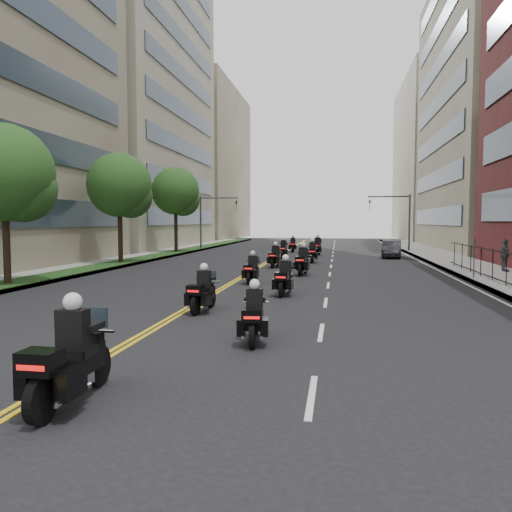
{
  "coord_description": "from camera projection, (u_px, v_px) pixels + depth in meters",
  "views": [
    {
      "loc": [
        3.61,
        -8.43,
        3.01
      ],
      "look_at": [
        0.15,
        12.68,
        1.51
      ],
      "focal_mm": 35.0,
      "sensor_mm": 36.0,
      "label": 1
    }
  ],
  "objects": [
    {
      "name": "ground",
      "position": [
        136.0,
        386.0,
        9.09
      ],
      "size": [
        160.0,
        160.0,
        0.0
      ],
      "primitive_type": "plane",
      "color": "black",
      "rests_on": "ground"
    },
    {
      "name": "sidewalk_right",
      "position": [
        471.0,
        267.0,
        31.76
      ],
      "size": [
        4.0,
        90.0,
        0.15
      ],
      "primitive_type": "cube",
      "color": "gray",
      "rests_on": "ground"
    },
    {
      "name": "sidewalk_left",
      "position": [
        116.0,
        262.0,
        35.63
      ],
      "size": [
        4.0,
        90.0,
        0.15
      ],
      "primitive_type": "cube",
      "color": "gray",
      "rests_on": "ground"
    },
    {
      "name": "grass_strip",
      "position": [
        127.0,
        261.0,
        35.49
      ],
      "size": [
        2.0,
        90.0,
        0.04
      ],
      "primitive_type": "cube",
      "color": "#143413",
      "rests_on": "sidewalk_left"
    },
    {
      "name": "building_right_far",
      "position": [
        449.0,
        160.0,
        81.49
      ],
      "size": [
        15.0,
        28.0,
        26.0
      ],
      "primitive_type": "cube",
      "color": "gray",
      "rests_on": "ground"
    },
    {
      "name": "building_left_mid",
      "position": [
        119.0,
        102.0,
        58.7
      ],
      "size": [
        16.11,
        28.0,
        34.0
      ],
      "color": "gray",
      "rests_on": "ground"
    },
    {
      "name": "building_left_far",
      "position": [
        192.0,
        165.0,
        88.51
      ],
      "size": [
        16.0,
        28.0,
        26.0
      ],
      "primitive_type": "cube",
      "color": "#776B57",
      "rests_on": "ground"
    },
    {
      "name": "street_trees",
      "position": [
        82.0,
        184.0,
        28.83
      ],
      "size": [
        4.4,
        38.4,
        7.98
      ],
      "color": "#322416",
      "rests_on": "ground"
    },
    {
      "name": "traffic_signal_right",
      "position": [
        399.0,
        214.0,
        48.64
      ],
      "size": [
        4.09,
        0.2,
        5.6
      ],
      "color": "#3F3F44",
      "rests_on": "ground"
    },
    {
      "name": "traffic_signal_left",
      "position": [
        210.0,
        214.0,
        51.71
      ],
      "size": [
        4.09,
        0.2,
        5.6
      ],
      "color": "#3F3F44",
      "rests_on": "ground"
    },
    {
      "name": "motorcycle_0",
      "position": [
        69.0,
        361.0,
        8.12
      ],
      "size": [
        0.57,
        2.49,
        1.84
      ],
      "rotation": [
        0.0,
        0.0,
        -0.01
      ],
      "color": "black",
      "rests_on": "ground"
    },
    {
      "name": "motorcycle_1",
      "position": [
        254.0,
        317.0,
        12.38
      ],
      "size": [
        0.59,
        2.12,
        1.57
      ],
      "rotation": [
        0.0,
        0.0,
        0.1
      ],
      "color": "black",
      "rests_on": "ground"
    },
    {
      "name": "motorcycle_2",
      "position": [
        203.0,
        293.0,
        16.56
      ],
      "size": [
        0.58,
        2.19,
        1.62
      ],
      "rotation": [
        0.0,
        0.0,
        -0.08
      ],
      "color": "black",
      "rests_on": "ground"
    },
    {
      "name": "motorcycle_3",
      "position": [
        285.0,
        279.0,
        20.29
      ],
      "size": [
        0.59,
        2.24,
        1.65
      ],
      "rotation": [
        0.0,
        0.0,
        -0.08
      ],
      "color": "black",
      "rests_on": "ground"
    },
    {
      "name": "motorcycle_4",
      "position": [
        252.0,
        270.0,
        24.24
      ],
      "size": [
        0.51,
        2.13,
        1.57
      ],
      "rotation": [
        0.0,
        0.0,
        -0.05
      ],
      "color": "black",
      "rests_on": "ground"
    },
    {
      "name": "motorcycle_5",
      "position": [
        303.0,
        262.0,
        27.85
      ],
      "size": [
        0.68,
        2.45,
        1.81
      ],
      "rotation": [
        0.0,
        0.0,
        -0.1
      ],
      "color": "black",
      "rests_on": "ground"
    },
    {
      "name": "motorcycle_6",
      "position": [
        275.0,
        257.0,
        32.46
      ],
      "size": [
        0.59,
        2.25,
        1.66
      ],
      "rotation": [
        0.0,
        0.0,
        -0.08
      ],
      "color": "black",
      "rests_on": "ground"
    },
    {
      "name": "motorcycle_7",
      "position": [
        312.0,
        253.0,
        36.15
      ],
      "size": [
        0.54,
        2.35,
        1.74
      ],
      "rotation": [
        0.0,
        0.0,
        0.0
      ],
      "color": "black",
      "rests_on": "ground"
    },
    {
      "name": "motorcycle_8",
      "position": [
        283.0,
        250.0,
        40.08
      ],
      "size": [
        0.53,
        2.33,
        1.72
      ],
      "rotation": [
        0.0,
        0.0,
        -0.0
      ],
      "color": "black",
      "rests_on": "ground"
    },
    {
      "name": "motorcycle_9",
      "position": [
        317.0,
        247.0,
        43.66
      ],
      "size": [
        0.72,
        2.5,
        1.85
      ],
      "rotation": [
        0.0,
        0.0,
        -0.11
      ],
      "color": "black",
      "rests_on": "ground"
    },
    {
      "name": "motorcycle_10",
      "position": [
        293.0,
        245.0,
        48.53
      ],
      "size": [
        0.52,
        2.22,
        1.64
      ],
      "rotation": [
        0.0,
        0.0,
        0.02
      ],
      "color": "black",
      "rests_on": "ground"
    },
    {
      "name": "parked_sedan",
      "position": [
        391.0,
        249.0,
        41.06
      ],
      "size": [
        1.94,
        4.42,
        1.41
      ],
      "primitive_type": "imported",
      "rotation": [
        0.0,
        0.0,
        -0.11
      ],
      "color": "black",
      "rests_on": "ground"
    },
    {
      "name": "pedestrian_c",
      "position": [
        505.0,
        255.0,
        28.31
      ],
      "size": [
        0.53,
        1.12,
        1.86
      ],
      "primitive_type": "imported",
      "rotation": [
        0.0,
        0.0,
        1.65
      ],
      "color": "#43454B",
      "rests_on": "sidewalk_right"
    }
  ]
}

